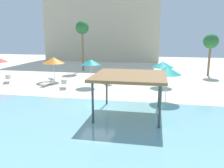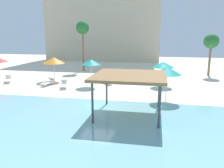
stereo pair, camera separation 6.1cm
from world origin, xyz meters
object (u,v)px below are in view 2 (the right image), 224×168
at_px(beach_umbrella_orange_1, 54,60).
at_px(beach_umbrella_teal_3, 91,62).
at_px(lounge_chair_5, 49,82).
at_px(lounge_chair_3, 107,81).
at_px(lounge_chair_1, 8,79).
at_px(palm_tree_1, 83,29).
at_px(beach_umbrella_teal_2, 163,65).
at_px(beach_umbrella_teal_4, 167,71).
at_px(shade_pavilion, 129,77).
at_px(lounge_chair_2, 64,84).
at_px(palm_tree_0, 211,42).

relative_size(beach_umbrella_orange_1, beach_umbrella_teal_3, 0.99).
bearing_deg(lounge_chair_5, lounge_chair_3, 116.60).
height_order(beach_umbrella_teal_3, lounge_chair_1, beach_umbrella_teal_3).
bearing_deg(beach_umbrella_teal_3, palm_tree_1, 112.60).
distance_m(beach_umbrella_teal_2, beach_umbrella_teal_4, 5.52).
height_order(shade_pavilion, lounge_chair_1, shade_pavilion).
bearing_deg(lounge_chair_2, beach_umbrella_teal_3, 97.72).
bearing_deg(lounge_chair_3, palm_tree_0, 92.66).
bearing_deg(palm_tree_0, lounge_chair_5, -152.37).
xyz_separation_m(beach_umbrella_teal_2, lounge_chair_2, (-9.84, -2.71, -1.92)).
bearing_deg(lounge_chair_2, beach_umbrella_teal_2, 86.35).
distance_m(lounge_chair_2, palm_tree_0, 19.30).
relative_size(beach_umbrella_teal_3, palm_tree_0, 0.52).
xyz_separation_m(lounge_chair_5, palm_tree_0, (17.97, 9.40, 4.01)).
height_order(shade_pavilion, lounge_chair_3, shade_pavilion).
relative_size(lounge_chair_1, palm_tree_0, 0.36).
relative_size(beach_umbrella_teal_3, lounge_chair_2, 1.40).
bearing_deg(lounge_chair_2, lounge_chair_3, 104.25).
height_order(shade_pavilion, beach_umbrella_teal_4, beach_umbrella_teal_4).
relative_size(beach_umbrella_orange_1, lounge_chair_1, 1.41).
relative_size(shade_pavilion, beach_umbrella_teal_2, 1.81).
distance_m(lounge_chair_2, lounge_chair_3, 4.70).
bearing_deg(shade_pavilion, lounge_chair_2, 138.12).
bearing_deg(lounge_chair_2, beach_umbrella_orange_1, -160.25).
relative_size(lounge_chair_2, palm_tree_0, 0.37).
height_order(lounge_chair_2, palm_tree_0, palm_tree_0).
bearing_deg(beach_umbrella_teal_2, palm_tree_0, 50.79).
height_order(beach_umbrella_orange_1, lounge_chair_3, beach_umbrella_orange_1).
bearing_deg(shade_pavilion, palm_tree_1, 116.94).
bearing_deg(palm_tree_0, palm_tree_1, 177.56).
distance_m(shade_pavilion, palm_tree_1, 20.02).
xyz_separation_m(lounge_chair_2, palm_tree_0, (15.91, 10.16, 4.01)).
bearing_deg(beach_umbrella_orange_1, shade_pavilion, -44.45).
distance_m(lounge_chair_2, palm_tree_1, 12.40).
bearing_deg(palm_tree_0, lounge_chair_3, -147.70).
height_order(beach_umbrella_teal_4, lounge_chair_5, beach_umbrella_teal_4).
relative_size(shade_pavilion, beach_umbrella_teal_4, 1.65).
xyz_separation_m(shade_pavilion, palm_tree_0, (8.46, 16.84, 1.75)).
relative_size(shade_pavilion, lounge_chair_1, 2.37).
relative_size(lounge_chair_3, palm_tree_0, 0.36).
height_order(lounge_chair_1, lounge_chair_2, same).
bearing_deg(beach_umbrella_teal_4, lounge_chair_5, 163.55).
relative_size(beach_umbrella_teal_2, lounge_chair_2, 1.29).
xyz_separation_m(lounge_chair_2, lounge_chair_5, (-2.05, 0.75, 0.00)).
distance_m(beach_umbrella_teal_2, palm_tree_0, 9.83).
relative_size(lounge_chair_2, lounge_chair_3, 1.02).
distance_m(shade_pavilion, beach_umbrella_teal_4, 4.64).
height_order(lounge_chair_1, palm_tree_0, palm_tree_0).
xyz_separation_m(beach_umbrella_orange_1, lounge_chair_2, (2.39, -2.98, -2.07)).
xyz_separation_m(beach_umbrella_teal_3, beach_umbrella_teal_4, (7.47, -4.08, -0.02)).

